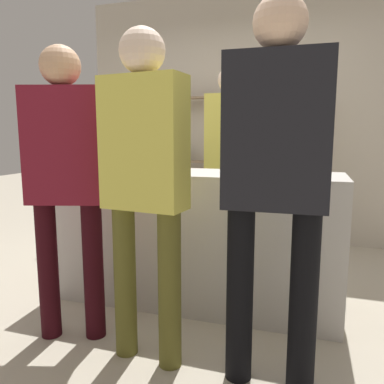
{
  "coord_description": "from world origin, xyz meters",
  "views": [
    {
      "loc": [
        0.79,
        -2.51,
        1.22
      ],
      "look_at": [
        0.0,
        0.0,
        0.82
      ],
      "focal_mm": 35.0,
      "sensor_mm": 36.0,
      "label": 1
    }
  ],
  "objects_px": {
    "counter_bottle_2": "(268,153)",
    "counter_bottle_3": "(113,150)",
    "counter_bottle_0": "(149,151)",
    "cork_jar": "(256,164)",
    "server_behind_counter": "(230,151)",
    "ice_bucket": "(177,154)",
    "customer_right": "(275,168)",
    "counter_bottle_4": "(159,151)",
    "counter_bottle_1": "(129,152)",
    "customer_left": "(66,171)",
    "customer_center": "(145,172)"
  },
  "relations": [
    {
      "from": "counter_bottle_2",
      "to": "customer_left",
      "type": "xyz_separation_m",
      "value": [
        -1.06,
        -0.79,
        -0.08
      ]
    },
    {
      "from": "counter_bottle_4",
      "to": "counter_bottle_2",
      "type": "bearing_deg",
      "value": -5.3
    },
    {
      "from": "counter_bottle_0",
      "to": "counter_bottle_2",
      "type": "distance_m",
      "value": 0.84
    },
    {
      "from": "counter_bottle_1",
      "to": "server_behind_counter",
      "type": "xyz_separation_m",
      "value": [
        0.61,
        0.79,
        -0.01
      ]
    },
    {
      "from": "counter_bottle_4",
      "to": "customer_right",
      "type": "distance_m",
      "value": 1.35
    },
    {
      "from": "counter_bottle_2",
      "to": "counter_bottle_4",
      "type": "distance_m",
      "value": 0.84
    },
    {
      "from": "counter_bottle_2",
      "to": "customer_right",
      "type": "xyz_separation_m",
      "value": [
        0.12,
        -0.87,
        -0.02
      ]
    },
    {
      "from": "counter_bottle_2",
      "to": "cork_jar",
      "type": "bearing_deg",
      "value": -121.77
    },
    {
      "from": "counter_bottle_3",
      "to": "customer_right",
      "type": "relative_size",
      "value": 0.2
    },
    {
      "from": "counter_bottle_0",
      "to": "server_behind_counter",
      "type": "bearing_deg",
      "value": 64.08
    },
    {
      "from": "ice_bucket",
      "to": "customer_right",
      "type": "distance_m",
      "value": 1.16
    },
    {
      "from": "customer_left",
      "to": "server_behind_counter",
      "type": "height_order",
      "value": "server_behind_counter"
    },
    {
      "from": "counter_bottle_1",
      "to": "customer_center",
      "type": "bearing_deg",
      "value": -58.35
    },
    {
      "from": "customer_center",
      "to": "customer_right",
      "type": "height_order",
      "value": "customer_right"
    },
    {
      "from": "customer_center",
      "to": "customer_right",
      "type": "xyz_separation_m",
      "value": [
        0.65,
        -0.0,
        0.04
      ]
    },
    {
      "from": "counter_bottle_1",
      "to": "counter_bottle_4",
      "type": "bearing_deg",
      "value": 40.2
    },
    {
      "from": "counter_bottle_2",
      "to": "server_behind_counter",
      "type": "distance_m",
      "value": 0.83
    },
    {
      "from": "cork_jar",
      "to": "customer_right",
      "type": "distance_m",
      "value": 0.79
    },
    {
      "from": "counter_bottle_1",
      "to": "ice_bucket",
      "type": "height_order",
      "value": "counter_bottle_1"
    },
    {
      "from": "customer_right",
      "to": "customer_left",
      "type": "xyz_separation_m",
      "value": [
        -1.19,
        0.09,
        -0.06
      ]
    },
    {
      "from": "cork_jar",
      "to": "customer_left",
      "type": "height_order",
      "value": "customer_left"
    },
    {
      "from": "ice_bucket",
      "to": "customer_right",
      "type": "xyz_separation_m",
      "value": [
        0.79,
        -0.85,
        -0.01
      ]
    },
    {
      "from": "counter_bottle_4",
      "to": "cork_jar",
      "type": "relative_size",
      "value": 2.58
    },
    {
      "from": "ice_bucket",
      "to": "customer_right",
      "type": "relative_size",
      "value": 0.13
    },
    {
      "from": "customer_right",
      "to": "customer_left",
      "type": "height_order",
      "value": "customer_right"
    },
    {
      "from": "counter_bottle_0",
      "to": "customer_center",
      "type": "bearing_deg",
      "value": -68.01
    },
    {
      "from": "counter_bottle_2",
      "to": "counter_bottle_3",
      "type": "bearing_deg",
      "value": -175.85
    },
    {
      "from": "ice_bucket",
      "to": "counter_bottle_1",
      "type": "bearing_deg",
      "value": -171.34
    },
    {
      "from": "server_behind_counter",
      "to": "counter_bottle_3",
      "type": "bearing_deg",
      "value": -46.85
    },
    {
      "from": "counter_bottle_2",
      "to": "server_behind_counter",
      "type": "bearing_deg",
      "value": 119.88
    },
    {
      "from": "ice_bucket",
      "to": "customer_left",
      "type": "height_order",
      "value": "customer_left"
    },
    {
      "from": "counter_bottle_0",
      "to": "customer_center",
      "type": "distance_m",
      "value": 0.8
    },
    {
      "from": "counter_bottle_0",
      "to": "counter_bottle_4",
      "type": "xyz_separation_m",
      "value": [
        -0.01,
        0.21,
        -0.01
      ]
    },
    {
      "from": "ice_bucket",
      "to": "cork_jar",
      "type": "bearing_deg",
      "value": -8.14
    },
    {
      "from": "counter_bottle_0",
      "to": "counter_bottle_1",
      "type": "bearing_deg",
      "value": 163.28
    },
    {
      "from": "counter_bottle_3",
      "to": "ice_bucket",
      "type": "bearing_deg",
      "value": 7.26
    },
    {
      "from": "counter_bottle_4",
      "to": "counter_bottle_1",
      "type": "bearing_deg",
      "value": -139.8
    },
    {
      "from": "counter_bottle_3",
      "to": "cork_jar",
      "type": "distance_m",
      "value": 1.09
    },
    {
      "from": "counter_bottle_0",
      "to": "cork_jar",
      "type": "bearing_deg",
      "value": 2.04
    },
    {
      "from": "counter_bottle_1",
      "to": "customer_left",
      "type": "distance_m",
      "value": 0.72
    },
    {
      "from": "counter_bottle_0",
      "to": "counter_bottle_3",
      "type": "distance_m",
      "value": 0.33
    },
    {
      "from": "counter_bottle_0",
      "to": "counter_bottle_2",
      "type": "xyz_separation_m",
      "value": [
        0.83,
        0.13,
        -0.01
      ]
    },
    {
      "from": "counter_bottle_0",
      "to": "customer_right",
      "type": "distance_m",
      "value": 1.21
    },
    {
      "from": "counter_bottle_4",
      "to": "customer_right",
      "type": "bearing_deg",
      "value": -44.68
    },
    {
      "from": "counter_bottle_0",
      "to": "counter_bottle_3",
      "type": "relative_size",
      "value": 1.02
    },
    {
      "from": "ice_bucket",
      "to": "counter_bottle_4",
      "type": "bearing_deg",
      "value": 150.8
    },
    {
      "from": "counter_bottle_3",
      "to": "customer_right",
      "type": "xyz_separation_m",
      "value": [
        1.28,
        -0.79,
        -0.03
      ]
    },
    {
      "from": "counter_bottle_2",
      "to": "counter_bottle_1",
      "type": "bearing_deg",
      "value": -175.76
    },
    {
      "from": "customer_right",
      "to": "server_behind_counter",
      "type": "relative_size",
      "value": 1.0
    },
    {
      "from": "ice_bucket",
      "to": "customer_left",
      "type": "bearing_deg",
      "value": -117.77
    }
  ]
}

